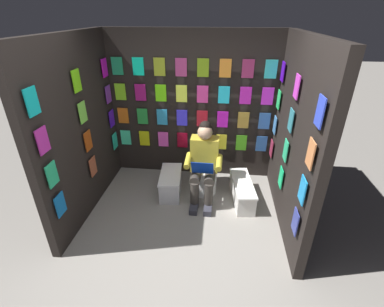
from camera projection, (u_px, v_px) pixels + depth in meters
ground_plane at (172, 268)px, 3.05m from camera, size 30.00×30.00×0.00m
display_wall_back at (193, 107)px, 4.38m from camera, size 2.70×0.14×2.33m
display_wall_left at (295, 139)px, 3.29m from camera, size 0.14×2.07×2.33m
display_wall_right at (80, 130)px, 3.55m from camera, size 0.14×2.07×2.33m
toilet at (205, 171)px, 4.26m from camera, size 0.41×0.56×0.77m
person_reading at (204, 163)px, 3.93m from camera, size 0.53×0.69×1.19m
comic_longbox_near at (242, 191)px, 4.07m from camera, size 0.37×0.85×0.32m
comic_longbox_far at (171, 183)px, 4.24m from camera, size 0.37×0.69×0.34m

